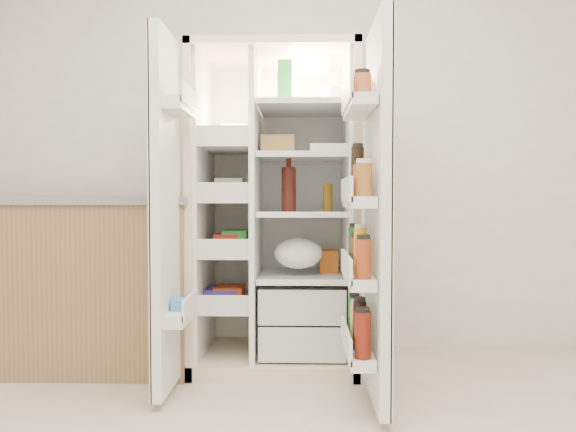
{
  "coord_description": "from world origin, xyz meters",
  "views": [
    {
      "loc": [
        0.01,
        -1.55,
        0.97
      ],
      "look_at": [
        -0.07,
        1.25,
        0.88
      ],
      "focal_mm": 34.0,
      "sensor_mm": 36.0,
      "label": 1
    }
  ],
  "objects": [
    {
      "name": "freezer_door",
      "position": [
        -0.65,
        1.05,
        0.89
      ],
      "size": [
        0.15,
        0.4,
        1.72
      ],
      "color": "white",
      "rests_on": "floor"
    },
    {
      "name": "wall_back",
      "position": [
        0.0,
        2.0,
        1.35
      ],
      "size": [
        4.0,
        0.02,
        2.7
      ],
      "primitive_type": "cube",
      "color": "silver",
      "rests_on": "floor"
    },
    {
      "name": "refrigerator",
      "position": [
        -0.13,
        1.65,
        0.74
      ],
      "size": [
        0.92,
        0.7,
        1.8
      ],
      "color": "beige",
      "rests_on": "floor"
    },
    {
      "name": "fridge_door",
      "position": [
        0.33,
        0.96,
        0.87
      ],
      "size": [
        0.17,
        0.58,
        1.72
      ],
      "color": "white",
      "rests_on": "floor"
    },
    {
      "name": "kitchen_counter",
      "position": [
        -1.26,
        1.56,
        0.49
      ],
      "size": [
        1.34,
        0.72,
        0.98
      ],
      "color": "olive",
      "rests_on": "floor"
    }
  ]
}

